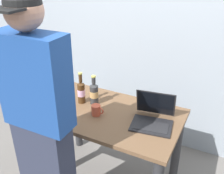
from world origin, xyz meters
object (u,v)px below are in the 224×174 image
at_px(beer_bottle_dark, 94,93).
at_px(coffee_mug, 96,110).
at_px(beer_bottle_brown, 81,91).
at_px(laptop, 153,116).
at_px(person_figure, 41,129).

bearing_deg(beer_bottle_dark, coffee_mug, -54.32).
bearing_deg(beer_bottle_brown, laptop, -1.04).
distance_m(laptop, beer_bottle_dark, 0.57).
height_order(beer_bottle_dark, coffee_mug, beer_bottle_dark).
relative_size(beer_bottle_dark, coffee_mug, 2.47).
distance_m(beer_bottle_dark, coffee_mug, 0.20).
distance_m(laptop, coffee_mug, 0.47).
bearing_deg(person_figure, laptop, 51.48).
height_order(beer_bottle_brown, beer_bottle_dark, beer_bottle_brown).
bearing_deg(person_figure, beer_bottle_dark, 92.74).
relative_size(person_figure, coffee_mug, 16.61).
distance_m(beer_bottle_brown, person_figure, 0.70).
relative_size(laptop, beer_bottle_brown, 1.23).
bearing_deg(beer_bottle_dark, laptop, -4.77).
relative_size(laptop, coffee_mug, 3.25).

